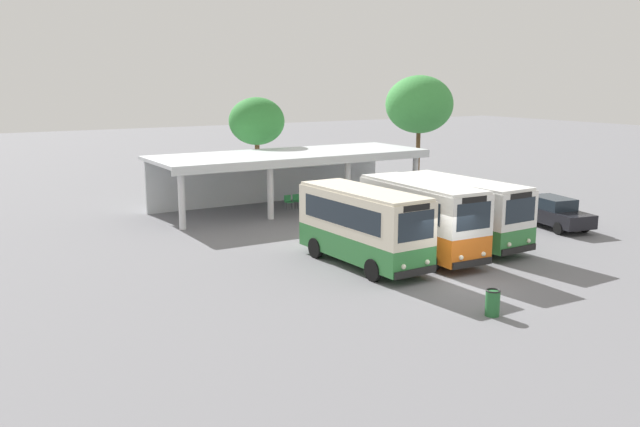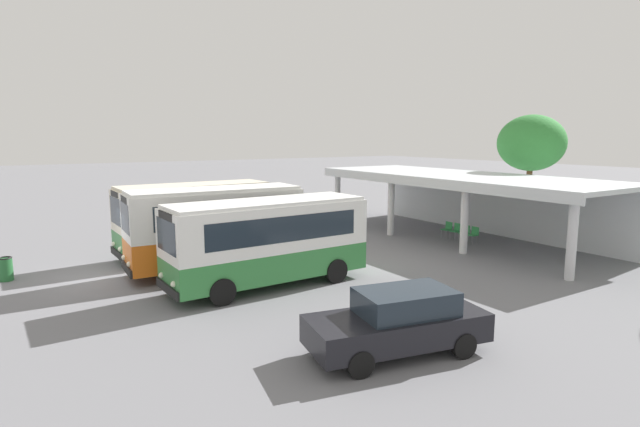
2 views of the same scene
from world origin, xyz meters
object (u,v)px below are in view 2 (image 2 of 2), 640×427
at_px(city_bus_middle_cream, 268,239).
at_px(parked_car_flank, 399,321).
at_px(waiting_chair_fourth_seat, 474,234).
at_px(litter_bin_apron, 6,269).
at_px(city_bus_second_in_row, 216,226).
at_px(waiting_chair_middle_seat, 465,232).
at_px(waiting_chair_end_by_column, 447,228).
at_px(waiting_chair_second_from_end, 456,230).
at_px(city_bus_nearest_orange, 195,216).

bearing_deg(city_bus_middle_cream, parked_car_flank, 1.59).
relative_size(waiting_chair_fourth_seat, litter_bin_apron, 0.96).
bearing_deg(city_bus_second_in_row, waiting_chair_middle_seat, 83.47).
height_order(waiting_chair_end_by_column, litter_bin_apron, litter_bin_apron).
distance_m(waiting_chair_second_from_end, litter_bin_apron, 20.36).
xyz_separation_m(waiting_chair_end_by_column, waiting_chair_second_from_end, (0.59, 0.03, 0.00)).
relative_size(parked_car_flank, waiting_chair_end_by_column, 5.52).
distance_m(city_bus_second_in_row, waiting_chair_fourth_seat, 13.01).
xyz_separation_m(city_bus_second_in_row, waiting_chair_second_from_end, (0.87, 12.81, -1.32)).
height_order(waiting_chair_end_by_column, waiting_chair_second_from_end, same).
distance_m(parked_car_flank, waiting_chair_middle_seat, 14.49).
relative_size(waiting_chair_end_by_column, waiting_chair_middle_seat, 1.00).
relative_size(parked_car_flank, waiting_chair_second_from_end, 5.52).
height_order(waiting_chair_second_from_end, litter_bin_apron, litter_bin_apron).
bearing_deg(city_bus_nearest_orange, city_bus_middle_cream, 6.40).
bearing_deg(city_bus_nearest_orange, waiting_chair_end_by_column, 75.45).
distance_m(city_bus_second_in_row, waiting_chair_second_from_end, 12.91).
distance_m(city_bus_middle_cream, litter_bin_apron, 10.00).
bearing_deg(waiting_chair_second_from_end, litter_bin_apron, -100.49).
distance_m(city_bus_second_in_row, parked_car_flank, 9.98).
bearing_deg(city_bus_middle_cream, waiting_chair_end_by_column, 102.80).
xyz_separation_m(city_bus_nearest_orange, parked_car_flank, (12.88, 0.86, -0.97)).
relative_size(city_bus_second_in_row, city_bus_middle_cream, 0.94).
bearing_deg(waiting_chair_second_from_end, city_bus_middle_cream, -79.94).
distance_m(waiting_chair_end_by_column, waiting_chair_fourth_seat, 1.77).
bearing_deg(city_bus_second_in_row, waiting_chair_fourth_seat, 80.86).
distance_m(city_bus_nearest_orange, parked_car_flank, 12.95).
bearing_deg(parked_car_flank, waiting_chair_fourth_seat, 123.58).
distance_m(city_bus_second_in_row, waiting_chair_middle_seat, 12.95).
bearing_deg(city_bus_nearest_orange, city_bus_second_in_row, -2.62).
relative_size(city_bus_nearest_orange, litter_bin_apron, 7.68).
bearing_deg(waiting_chair_fourth_seat, city_bus_second_in_row, -99.14).
xyz_separation_m(waiting_chair_middle_seat, litter_bin_apron, (-4.30, -20.01, -0.07)).
bearing_deg(waiting_chair_middle_seat, litter_bin_apron, -102.13).
xyz_separation_m(parked_car_flank, waiting_chair_middle_seat, (-8.41, 11.80, -0.31)).
relative_size(city_bus_middle_cream, waiting_chair_middle_seat, 8.64).
height_order(waiting_chair_middle_seat, waiting_chair_fourth_seat, same).
distance_m(waiting_chair_end_by_column, waiting_chair_middle_seat, 1.18).
xyz_separation_m(waiting_chair_middle_seat, waiting_chair_fourth_seat, (0.59, -0.02, 0.00)).
relative_size(city_bus_middle_cream, waiting_chair_end_by_column, 8.64).
bearing_deg(waiting_chair_fourth_seat, waiting_chair_second_from_end, 178.62).
xyz_separation_m(parked_car_flank, waiting_chair_second_from_end, (-9.01, 11.81, -0.31)).
bearing_deg(waiting_chair_end_by_column, parked_car_flank, -50.84).
height_order(city_bus_second_in_row, litter_bin_apron, city_bus_second_in_row).
xyz_separation_m(city_bus_nearest_orange, waiting_chair_second_from_end, (3.87, 12.67, -1.28)).
bearing_deg(city_bus_nearest_orange, waiting_chair_middle_seat, 70.57).
bearing_deg(parked_car_flank, waiting_chair_second_from_end, 127.33).
xyz_separation_m(city_bus_middle_cream, parked_car_flank, (6.88, 0.19, -0.90)).
relative_size(waiting_chair_end_by_column, litter_bin_apron, 0.96).
relative_size(city_bus_nearest_orange, waiting_chair_end_by_column, 8.03).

